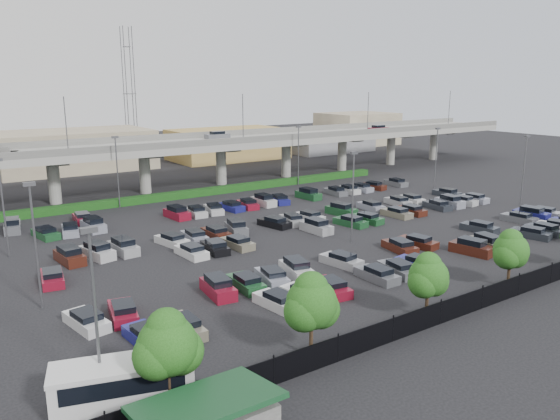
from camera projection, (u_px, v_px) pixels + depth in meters
The scene contains 10 objects.
ground at pixel (309, 227), 68.36m from camera, with size 280.00×280.00×0.00m, color black.
overpass at pixel (193, 147), 92.32m from camera, with size 150.00×13.00×15.80m.
hedge at pixel (215, 191), 88.31m from camera, with size 66.00×1.60×1.10m, color #153B11.
fence at pixel (511, 288), 45.65m from camera, with size 70.00×0.10×2.00m.
tree_row at pixel (504, 252), 46.65m from camera, with size 65.07×3.66×5.94m.
shuttle_bus at pixel (123, 381), 30.59m from camera, with size 8.22×4.77×2.50m.
parked_cars at pixel (319, 227), 66.00m from camera, with size 63.08×41.67×1.67m.
light_poles at pixel (272, 179), 66.27m from camera, with size 66.90×48.38×10.30m.
distant_buildings at pixel (187, 145), 123.94m from camera, with size 138.00×24.00×9.00m.
comm_tower at pixel (129, 91), 126.39m from camera, with size 2.40×2.40×30.00m.
Camera 1 is at (-40.31, -52.45, 17.73)m, focal length 35.00 mm.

